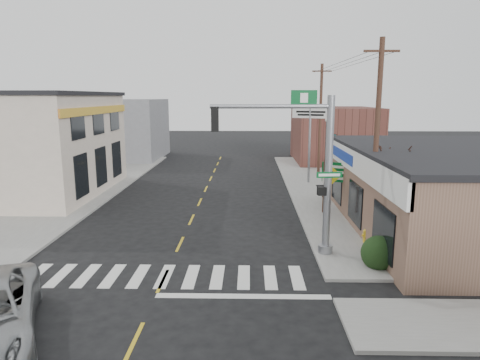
{
  "coord_description": "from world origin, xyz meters",
  "views": [
    {
      "loc": [
        3.18,
        -14.75,
        6.71
      ],
      "look_at": [
        2.75,
        5.2,
        2.8
      ],
      "focal_mm": 32.0,
      "sensor_mm": 36.0,
      "label": 1
    }
  ],
  "objects_px": {
    "guide_sign": "(337,178)",
    "bare_tree": "(395,153)",
    "traffic_signal_pole": "(309,159)",
    "fire_hydrant": "(365,235)",
    "utility_pole_far": "(320,119)",
    "lamp_post": "(327,152)",
    "dance_center_sign": "(310,123)",
    "utility_pole_near": "(376,139)"
  },
  "relations": [
    {
      "from": "fire_hydrant",
      "to": "utility_pole_far",
      "type": "height_order",
      "value": "utility_pole_far"
    },
    {
      "from": "traffic_signal_pole",
      "to": "guide_sign",
      "type": "bearing_deg",
      "value": 63.96
    },
    {
      "from": "bare_tree",
      "to": "traffic_signal_pole",
      "type": "bearing_deg",
      "value": -149.62
    },
    {
      "from": "utility_pole_far",
      "to": "utility_pole_near",
      "type": "bearing_deg",
      "value": -87.19
    },
    {
      "from": "fire_hydrant",
      "to": "dance_center_sign",
      "type": "bearing_deg",
      "value": 92.78
    },
    {
      "from": "traffic_signal_pole",
      "to": "fire_hydrant",
      "type": "xyz_separation_m",
      "value": [
        2.85,
        1.33,
        -3.72
      ]
    },
    {
      "from": "lamp_post",
      "to": "dance_center_sign",
      "type": "bearing_deg",
      "value": 118.33
    },
    {
      "from": "guide_sign",
      "to": "bare_tree",
      "type": "relative_size",
      "value": 0.62
    },
    {
      "from": "guide_sign",
      "to": "dance_center_sign",
      "type": "distance_m",
      "value": 9.25
    },
    {
      "from": "traffic_signal_pole",
      "to": "dance_center_sign",
      "type": "distance_m",
      "value": 15.52
    },
    {
      "from": "traffic_signal_pole",
      "to": "bare_tree",
      "type": "distance_m",
      "value": 5.06
    },
    {
      "from": "dance_center_sign",
      "to": "utility_pole_near",
      "type": "height_order",
      "value": "utility_pole_near"
    },
    {
      "from": "fire_hydrant",
      "to": "guide_sign",
      "type": "bearing_deg",
      "value": 93.33
    },
    {
      "from": "utility_pole_far",
      "to": "bare_tree",
      "type": "bearing_deg",
      "value": -83.64
    },
    {
      "from": "traffic_signal_pole",
      "to": "lamp_post",
      "type": "bearing_deg",
      "value": 71.27
    },
    {
      "from": "utility_pole_near",
      "to": "utility_pole_far",
      "type": "relative_size",
      "value": 0.99
    },
    {
      "from": "lamp_post",
      "to": "fire_hydrant",
      "type": "bearing_deg",
      "value": -65.18
    },
    {
      "from": "traffic_signal_pole",
      "to": "lamp_post",
      "type": "distance_m",
      "value": 10.72
    },
    {
      "from": "dance_center_sign",
      "to": "lamp_post",
      "type": "bearing_deg",
      "value": -61.25
    },
    {
      "from": "dance_center_sign",
      "to": "fire_hydrant",
      "type": "bearing_deg",
      "value": -63.5
    },
    {
      "from": "dance_center_sign",
      "to": "bare_tree",
      "type": "bearing_deg",
      "value": -56.56
    },
    {
      "from": "guide_sign",
      "to": "utility_pole_near",
      "type": "height_order",
      "value": "utility_pole_near"
    },
    {
      "from": "utility_pole_far",
      "to": "fire_hydrant",
      "type": "bearing_deg",
      "value": -88.77
    },
    {
      "from": "utility_pole_near",
      "to": "lamp_post",
      "type": "bearing_deg",
      "value": 94.19
    },
    {
      "from": "guide_sign",
      "to": "bare_tree",
      "type": "distance_m",
      "value": 4.75
    },
    {
      "from": "traffic_signal_pole",
      "to": "fire_hydrant",
      "type": "distance_m",
      "value": 4.87
    },
    {
      "from": "bare_tree",
      "to": "dance_center_sign",
      "type": "bearing_deg",
      "value": 99.73
    },
    {
      "from": "bare_tree",
      "to": "utility_pole_far",
      "type": "bearing_deg",
      "value": 92.97
    },
    {
      "from": "traffic_signal_pole",
      "to": "dance_center_sign",
      "type": "height_order",
      "value": "traffic_signal_pole"
    },
    {
      "from": "traffic_signal_pole",
      "to": "guide_sign",
      "type": "xyz_separation_m",
      "value": [
        2.55,
        6.48,
        -2.05
      ]
    },
    {
      "from": "bare_tree",
      "to": "utility_pole_far",
      "type": "distance_m",
      "value": 16.43
    },
    {
      "from": "utility_pole_far",
      "to": "dance_center_sign",
      "type": "bearing_deg",
      "value": -107.16
    },
    {
      "from": "fire_hydrant",
      "to": "dance_center_sign",
      "type": "xyz_separation_m",
      "value": [
        -0.68,
        14.03,
        4.22
      ]
    },
    {
      "from": "guide_sign",
      "to": "utility_pole_far",
      "type": "relative_size",
      "value": 0.34
    },
    {
      "from": "fire_hydrant",
      "to": "bare_tree",
      "type": "distance_m",
      "value": 4.13
    },
    {
      "from": "lamp_post",
      "to": "bare_tree",
      "type": "xyz_separation_m",
      "value": [
        1.75,
        -7.79,
        0.95
      ]
    },
    {
      "from": "fire_hydrant",
      "to": "dance_center_sign",
      "type": "distance_m",
      "value": 14.67
    },
    {
      "from": "fire_hydrant",
      "to": "bare_tree",
      "type": "relative_size",
      "value": 0.12
    },
    {
      "from": "dance_center_sign",
      "to": "bare_tree",
      "type": "xyz_separation_m",
      "value": [
        2.19,
        -12.8,
        -0.58
      ]
    },
    {
      "from": "traffic_signal_pole",
      "to": "bare_tree",
      "type": "xyz_separation_m",
      "value": [
        4.36,
        2.56,
        -0.08
      ]
    },
    {
      "from": "utility_pole_near",
      "to": "bare_tree",
      "type": "bearing_deg",
      "value": 20.32
    },
    {
      "from": "bare_tree",
      "to": "guide_sign",
      "type": "bearing_deg",
      "value": 114.81
    }
  ]
}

